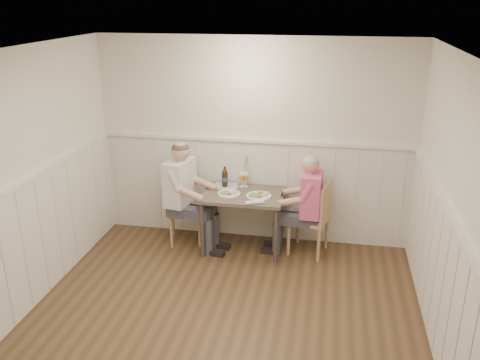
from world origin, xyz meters
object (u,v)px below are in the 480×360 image
Objects in this scene: man_in_pink at (307,213)px; diner_cream at (184,203)px; dining_table at (243,201)px; chair_right at (314,215)px; chair_left at (181,207)px; beer_bottle at (225,178)px; grass_vase at (245,171)px.

diner_cream reaches higher than man_in_pink.
dining_table is 1.06× the size of chair_right.
chair_left is at bearing 179.64° from chair_right.
beer_bottle is (0.48, 0.25, 0.28)m from diner_cream.
chair_right is 1.20m from beer_bottle.
grass_vase is (0.72, 0.34, 0.35)m from diner_cream.
chair_left reaches higher than dining_table.
diner_cream is at bearing -177.82° from man_in_pink.
grass_vase reaches higher than beer_bottle.
diner_cream reaches higher than chair_right.
man_in_pink is 1.54m from diner_cream.
diner_cream is 0.87m from grass_vase.
grass_vase is (0.79, 0.22, 0.46)m from chair_left.
chair_right is at bearing 3.71° from diner_cream.
chair_right is at bearing -14.47° from grass_vase.
dining_table is at bearing 4.42° from diner_cream.
beer_bottle is at bearing 169.73° from man_in_pink.
man_in_pink reaches higher than grass_vase.
grass_vase is at bearing 20.13° from beer_bottle.
chair_right is 3.48× the size of beer_bottle.
grass_vase is at bearing 96.22° from dining_table.
chair_right is (0.87, 0.05, -0.15)m from dining_table.
chair_left is at bearing 175.97° from dining_table.
man_in_pink is (1.61, -0.06, 0.07)m from chair_left.
dining_table is 0.76× the size of man_in_pink.
chair_right is at bearing 3.11° from dining_table.
man_in_pink is 1.12m from beer_bottle.
beer_bottle is (-0.27, 0.19, 0.22)m from dining_table.
man_in_pink is (-0.08, -0.05, 0.04)m from chair_right.
dining_table is at bearing -35.81° from beer_bottle.
dining_table is 0.80m from man_in_pink.
beer_bottle reaches higher than dining_table.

